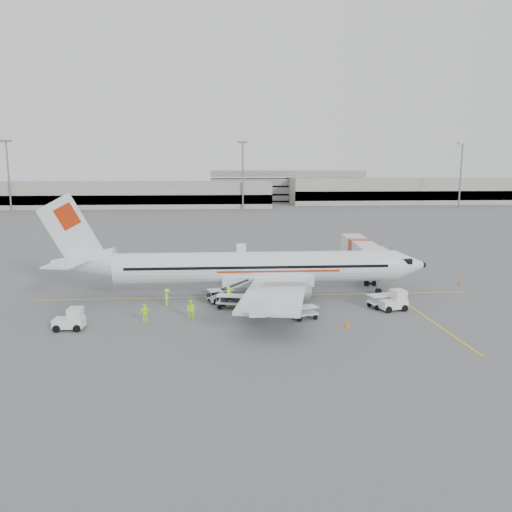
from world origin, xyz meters
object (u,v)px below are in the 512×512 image
object	(u,v)px
belt_loader	(229,288)
jet_bridge	(359,257)
aircraft	(257,246)
tug_mid	(279,298)
tug_aft	(69,319)
tug_fore	(393,300)

from	to	relation	value
belt_loader	jet_bridge	bearing A→B (deg)	25.54
aircraft	belt_loader	distance (m)	5.12
aircraft	jet_bridge	world-z (taller)	aircraft
belt_loader	tug_mid	bearing A→B (deg)	-31.60
belt_loader	tug_aft	bearing A→B (deg)	-159.56
tug_fore	tug_aft	size ratio (longest dim) A/B	1.04
tug_mid	tug_aft	distance (m)	18.60
tug_aft	jet_bridge	bearing A→B (deg)	35.30
jet_bridge	tug_aft	bearing A→B (deg)	-142.08
aircraft	tug_mid	size ratio (longest dim) A/B	18.11
aircraft	tug_aft	bearing A→B (deg)	-148.26
jet_bridge	tug_mid	bearing A→B (deg)	-126.18
tug_mid	tug_aft	bearing A→B (deg)	-145.14
jet_bridge	tug_mid	xyz separation A→B (m)	(-11.56, -13.42, -1.39)
aircraft	tug_fore	size ratio (longest dim) A/B	15.23
jet_bridge	aircraft	bearing A→B (deg)	-139.59
belt_loader	tug_fore	bearing A→B (deg)	-25.95
jet_bridge	tug_fore	bearing A→B (deg)	-90.63
jet_bridge	tug_aft	world-z (taller)	jet_bridge
tug_aft	belt_loader	bearing A→B (deg)	32.39
belt_loader	tug_aft	size ratio (longest dim) A/B	2.13
aircraft	tug_fore	distance (m)	14.04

